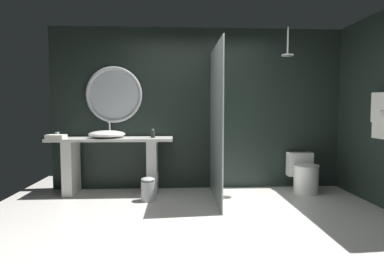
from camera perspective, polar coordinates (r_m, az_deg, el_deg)
name	(u,v)px	position (r m, az deg, el deg)	size (l,w,h in m)	color
ground_plane	(214,231)	(3.50, 4.06, -17.64)	(5.76, 5.76, 0.00)	silver
back_wall_panel	(201,109)	(5.14, 1.58, 4.20)	(4.80, 0.10, 2.60)	#1E2823
vanity_counter	(112,160)	(4.96, -14.41, -4.90)	(1.86, 0.52, 0.86)	silver
vessel_sink	(107,134)	(4.89, -15.28, -0.38)	(0.55, 0.45, 0.24)	white
tumbler_cup	(57,135)	(5.14, -23.43, -0.50)	(0.06, 0.06, 0.09)	silver
soap_dispenser	(153,134)	(4.78, -7.16, -0.33)	(0.06, 0.06, 0.14)	#282D28
round_wall_mirror	(114,95)	(5.14, -14.08, 6.63)	(0.89, 0.06, 0.89)	#B7B7BC
shower_glass_panel	(216,123)	(4.43, 4.42, 1.56)	(0.02, 1.36, 2.20)	silver
rain_shower_head	(288,51)	(4.92, 17.07, 13.94)	(0.17, 0.17, 0.42)	#B7B7BC
toilet	(304,174)	(5.25, 19.81, -7.29)	(0.40, 0.55, 0.60)	white
waste_bin	(148,189)	(4.53, -8.03, -10.27)	(0.20, 0.20, 0.34)	#B7B7BC
folded_hand_towel	(56,137)	(4.97, -23.58, -0.81)	(0.26, 0.18, 0.06)	silver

